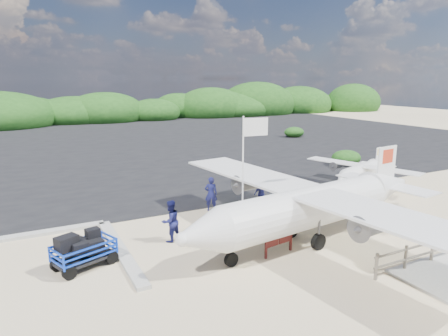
% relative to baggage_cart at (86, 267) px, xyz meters
% --- Properties ---
extents(ground, '(160.00, 160.00, 0.00)m').
position_rel_baggage_cart_xyz_m(ground, '(6.00, -0.71, 0.00)').
color(ground, beige).
extents(asphalt_apron, '(90.00, 50.00, 0.04)m').
position_rel_baggage_cart_xyz_m(asphalt_apron, '(6.00, 29.29, 0.00)').
color(asphalt_apron, '#B2B2B2').
rests_on(asphalt_apron, ground).
extents(walkway_pad, '(3.50, 2.50, 0.10)m').
position_rel_baggage_cart_xyz_m(walkway_pad, '(11.50, -6.71, 0.00)').
color(walkway_pad, '#B2B2B2').
rests_on(walkway_pad, ground).
extents(vegetation_band, '(124.00, 8.00, 4.40)m').
position_rel_baggage_cart_xyz_m(vegetation_band, '(6.00, 54.29, 0.00)').
color(vegetation_band, '#B2B2B2').
rests_on(vegetation_band, ground).
extents(fence, '(6.40, 2.00, 1.10)m').
position_rel_baggage_cart_xyz_m(fence, '(12.00, -5.71, 0.00)').
color(fence, '#B2B2B2').
rests_on(fence, ground).
extents(baggage_cart, '(2.71, 2.11, 1.19)m').
position_rel_baggage_cart_xyz_m(baggage_cart, '(0.00, 0.00, 0.00)').
color(baggage_cart, blue).
rests_on(baggage_cart, ground).
extents(flagpole, '(1.14, 0.56, 5.52)m').
position_rel_baggage_cart_xyz_m(flagpole, '(6.27, -0.98, 0.00)').
color(flagpole, white).
rests_on(flagpole, ground).
extents(signboard, '(1.54, 0.37, 1.27)m').
position_rel_baggage_cart_xyz_m(signboard, '(7.15, -2.41, 0.00)').
color(signboard, '#5A1E19').
rests_on(signboard, ground).
extents(crew_a, '(0.80, 0.68, 1.87)m').
position_rel_baggage_cart_xyz_m(crew_a, '(7.09, 3.84, 0.94)').
color(crew_a, navy).
rests_on(crew_a, ground).
extents(crew_b, '(1.09, 0.97, 1.86)m').
position_rel_baggage_cart_xyz_m(crew_b, '(3.74, 0.87, 0.93)').
color(crew_b, navy).
rests_on(crew_b, ground).
extents(crew_c, '(0.91, 0.43, 1.51)m').
position_rel_baggage_cart_xyz_m(crew_c, '(9.86, 3.16, 0.76)').
color(crew_c, navy).
rests_on(crew_c, ground).
extents(aircraft_large, '(17.65, 17.65, 4.74)m').
position_rel_baggage_cart_xyz_m(aircraft_large, '(17.59, 21.10, 0.00)').
color(aircraft_large, '#B2B2B2').
rests_on(aircraft_large, ground).
extents(aircraft_small, '(7.92, 7.92, 2.25)m').
position_rel_baggage_cart_xyz_m(aircraft_small, '(-1.19, 37.18, 0.00)').
color(aircraft_small, '#B2B2B2').
rests_on(aircraft_small, ground).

